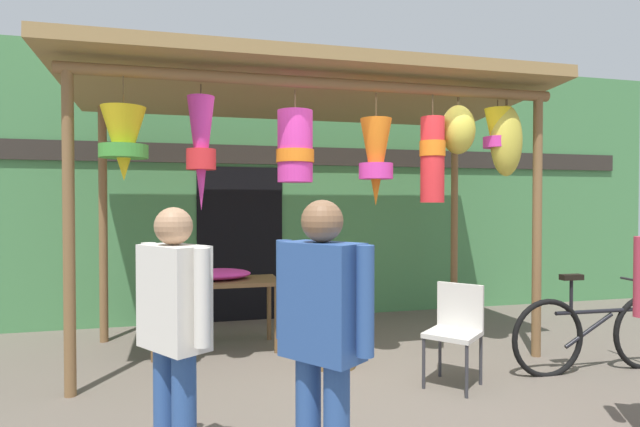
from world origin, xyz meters
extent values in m
plane|color=#60564C|center=(0.00, 0.00, 0.00)|extent=(30.00, 30.00, 0.00)
cube|color=#47844C|center=(0.00, 2.59, 1.74)|extent=(11.06, 0.25, 3.49)
cube|color=#2D2823|center=(0.00, 2.44, 2.16)|extent=(9.95, 0.04, 0.24)
cube|color=black|center=(-0.84, 2.45, 1.00)|extent=(1.10, 0.03, 2.00)
cylinder|color=brown|center=(-2.40, 0.16, 1.30)|extent=(0.09, 0.09, 2.59)
cylinder|color=brown|center=(1.88, 0.16, 1.30)|extent=(0.09, 0.09, 2.59)
cylinder|color=brown|center=(-2.40, 1.80, 1.30)|extent=(0.09, 0.09, 2.59)
cylinder|color=brown|center=(1.88, 1.80, 1.30)|extent=(0.09, 0.09, 2.59)
cylinder|color=brown|center=(-0.26, 0.16, 2.59)|extent=(4.48, 0.10, 0.10)
cylinder|color=brown|center=(-0.26, 1.80, 2.74)|extent=(4.48, 0.10, 0.10)
cube|color=olive|center=(-0.26, 0.98, 2.71)|extent=(4.78, 2.14, 0.29)
cylinder|color=brown|center=(-1.98, 0.11, 2.42)|extent=(0.01, 0.01, 0.24)
cone|color=yellow|center=(-1.98, 0.11, 2.00)|extent=(0.35, 0.35, 0.59)
cylinder|color=green|center=(-1.98, 0.11, 1.95)|extent=(0.38, 0.38, 0.11)
cylinder|color=brown|center=(-1.38, 0.24, 2.49)|extent=(0.01, 0.01, 0.10)
cone|color=#D13399|center=(-1.38, 0.24, 1.95)|extent=(0.23, 0.23, 0.97)
cylinder|color=red|center=(-1.38, 0.24, 1.90)|extent=(0.25, 0.25, 0.17)
cylinder|color=brown|center=(-0.56, 0.24, 2.45)|extent=(0.01, 0.01, 0.19)
cylinder|color=#D13399|center=(-0.56, 0.24, 2.04)|extent=(0.31, 0.31, 0.64)
cylinder|color=orange|center=(-0.56, 0.24, 1.95)|extent=(0.34, 0.34, 0.11)
cylinder|color=brown|center=(0.19, 0.19, 2.42)|extent=(0.01, 0.01, 0.24)
cone|color=orange|center=(0.19, 0.19, 1.91)|extent=(0.29, 0.29, 0.80)
cylinder|color=#D13399|center=(0.19, 0.19, 1.83)|extent=(0.31, 0.31, 0.14)
cylinder|color=brown|center=(0.72, 0.13, 2.44)|extent=(0.01, 0.01, 0.21)
cylinder|color=red|center=(0.72, 0.13, 1.94)|extent=(0.22, 0.22, 0.80)
cylinder|color=orange|center=(0.72, 0.13, 2.04)|extent=(0.24, 0.24, 0.14)
cylinder|color=brown|center=(1.45, 0.21, 2.50)|extent=(0.01, 0.01, 0.08)
cone|color=yellow|center=(1.45, 0.21, 2.16)|extent=(0.25, 0.25, 0.59)
cylinder|color=#D13399|center=(1.45, 0.21, 2.13)|extent=(0.27, 0.27, 0.11)
cylinder|color=#4C3D23|center=(1.53, 0.17, 2.51)|extent=(0.02, 0.02, 0.06)
ellipsoid|color=gold|center=(1.53, 0.17, 2.14)|extent=(0.31, 0.27, 0.69)
cylinder|color=#4C3D23|center=(1.01, 0.18, 2.50)|extent=(0.02, 0.02, 0.08)
ellipsoid|color=gold|center=(1.01, 0.18, 2.23)|extent=(0.33, 0.28, 0.47)
cube|color=brown|center=(-1.22, 1.17, 0.71)|extent=(1.30, 0.62, 0.04)
cylinder|color=brown|center=(-1.82, 0.91, 0.34)|extent=(0.05, 0.05, 0.69)
cylinder|color=brown|center=(-0.62, 0.91, 0.34)|extent=(0.05, 0.05, 0.69)
cylinder|color=brown|center=(-1.82, 1.43, 0.34)|extent=(0.05, 0.05, 0.69)
cylinder|color=brown|center=(-0.62, 1.43, 0.34)|extent=(0.05, 0.05, 0.69)
ellipsoid|color=#D13399|center=(-1.19, 1.23, 0.78)|extent=(0.68, 0.48, 0.11)
ellipsoid|color=orange|center=(-1.09, 1.18, 0.79)|extent=(0.31, 0.24, 0.08)
cube|color=beige|center=(0.64, -0.40, 0.44)|extent=(0.56, 0.56, 0.04)
cube|color=beige|center=(0.78, -0.28, 0.64)|extent=(0.29, 0.32, 0.40)
cylinder|color=#333338|center=(0.39, -0.38, 0.22)|extent=(0.03, 0.03, 0.44)
cylinder|color=#333338|center=(0.63, -0.65, 0.22)|extent=(0.03, 0.03, 0.44)
cylinder|color=#333338|center=(0.66, -0.15, 0.22)|extent=(0.03, 0.03, 0.44)
cylinder|color=#333338|center=(0.90, -0.42, 0.22)|extent=(0.03, 0.03, 0.44)
cylinder|color=brown|center=(-0.17, 0.36, 0.11)|extent=(0.41, 0.41, 0.22)
cylinder|color=olive|center=(-0.14, 1.08, 0.10)|extent=(0.51, 0.51, 0.20)
torus|color=black|center=(1.60, -0.36, 0.33)|extent=(0.71, 0.07, 0.71)
cylinder|color=black|center=(2.12, -0.38, 0.55)|extent=(0.88, 0.07, 0.04)
cylinder|color=black|center=(2.02, -0.38, 0.38)|extent=(0.50, 0.05, 0.31)
cylinder|color=black|center=(1.83, -0.37, 0.71)|extent=(0.03, 0.03, 0.30)
cube|color=black|center=(1.83, -0.37, 0.87)|extent=(0.20, 0.09, 0.05)
cylinder|color=#262628|center=(2.56, -0.40, 0.81)|extent=(0.04, 0.44, 0.02)
cube|color=#2D5193|center=(-0.84, -1.80, 1.05)|extent=(0.42, 0.45, 0.57)
cylinder|color=#2D5193|center=(-0.69, -2.00, 1.08)|extent=(0.08, 0.08, 0.52)
cylinder|color=#2D5193|center=(-0.99, -1.59, 1.08)|extent=(0.08, 0.08, 0.52)
sphere|color=#896042|center=(-0.84, -1.80, 1.44)|extent=(0.21, 0.21, 0.21)
cylinder|color=#2D5193|center=(-1.51, -1.44, 0.37)|extent=(0.13, 0.13, 0.75)
cylinder|color=#2D5193|center=(-1.61, -1.29, 0.37)|extent=(0.13, 0.13, 0.75)
cube|color=silver|center=(-1.56, -1.37, 1.03)|extent=(0.41, 0.45, 0.56)
cylinder|color=silver|center=(-1.41, -1.58, 1.05)|extent=(0.08, 0.08, 0.50)
cylinder|color=silver|center=(-1.70, -1.16, 1.05)|extent=(0.08, 0.08, 0.50)
sphere|color=tan|center=(-1.56, -1.37, 1.41)|extent=(0.21, 0.21, 0.21)
camera|label=1|loc=(-1.47, -4.22, 1.53)|focal=28.67mm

